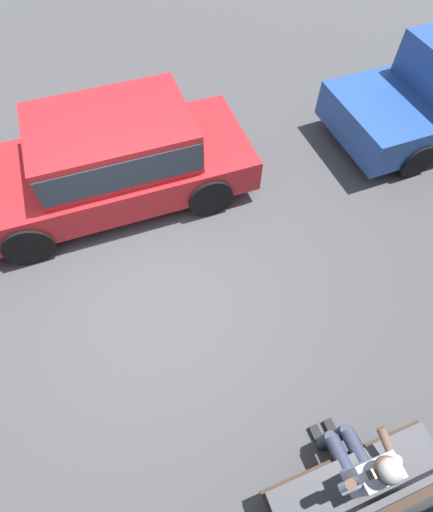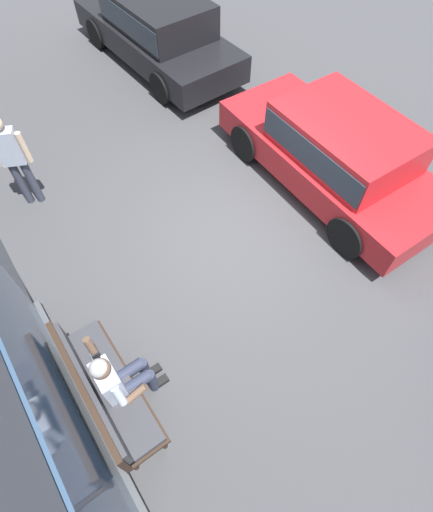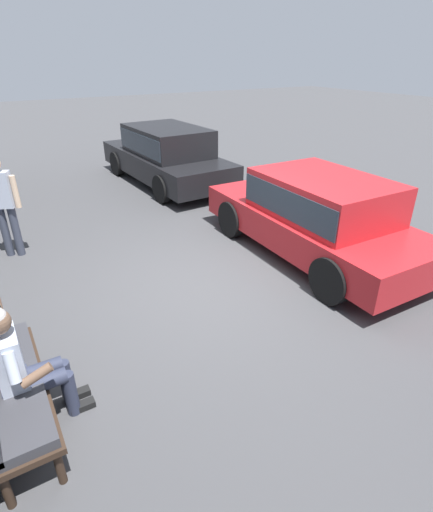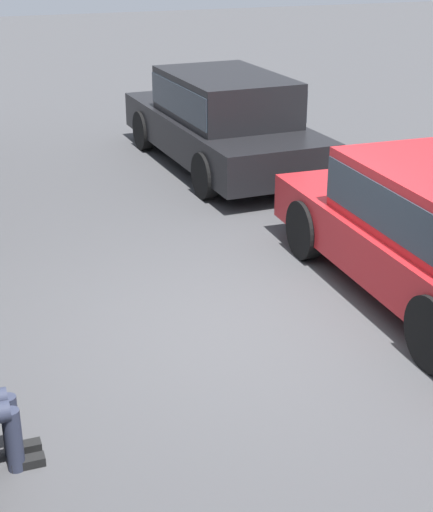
# 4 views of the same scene
# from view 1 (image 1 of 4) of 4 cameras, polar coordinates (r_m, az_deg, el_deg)

# --- Properties ---
(ground_plane) EXTENTS (60.00, 60.00, 0.00)m
(ground_plane) POSITION_cam_1_polar(r_m,az_deg,el_deg) (5.48, -8.68, -6.38)
(ground_plane) COLOR #424244
(bench) EXTENTS (1.79, 0.55, 0.99)m
(bench) POSITION_cam_1_polar(r_m,az_deg,el_deg) (4.48, 20.66, -29.14)
(bench) COLOR #332319
(bench) RESTS_ON ground_plane
(person_on_phone) EXTENTS (0.73, 0.74, 1.33)m
(person_on_phone) POSITION_cam_1_polar(r_m,az_deg,el_deg) (4.36, 20.09, -26.16)
(person_on_phone) COLOR #2D3347
(person_on_phone) RESTS_ON ground_plane
(parked_car_mid) EXTENTS (4.29, 1.91, 1.42)m
(parked_car_mid) POSITION_cam_1_polar(r_m,az_deg,el_deg) (6.18, -14.94, 13.47)
(parked_car_mid) COLOR red
(parked_car_mid) RESTS_ON ground_plane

